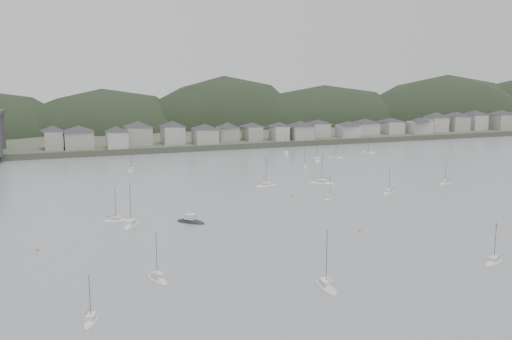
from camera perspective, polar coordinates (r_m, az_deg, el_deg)
name	(u,v)px	position (r m, az deg, el deg)	size (l,w,h in m)	color
ground	(368,246)	(138.02, 11.11, -7.41)	(900.00, 900.00, 0.00)	slate
far_shore_land	(147,127)	(414.64, -10.78, 4.21)	(900.00, 250.00, 3.00)	#383D2D
forested_ridge	(162,149)	(391.93, -9.38, 2.06)	(851.55, 103.94, 102.57)	black
waterfront_town	(273,129)	(320.46, 1.66, 4.08)	(451.48, 28.46, 12.92)	gray
sailboat_lead	(330,199)	(185.00, 7.34, -2.85)	(5.76, 4.13, 7.66)	beige
moored_fleet	(268,197)	(185.93, 1.19, -2.71)	(219.83, 175.97, 12.81)	beige
motor_launch_far	(191,221)	(156.77, -6.51, -5.10)	(8.08, 8.29, 4.02)	black
mooring_buoys	(239,209)	(170.71, -1.74, -3.86)	(114.86, 128.32, 0.70)	#C97E43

